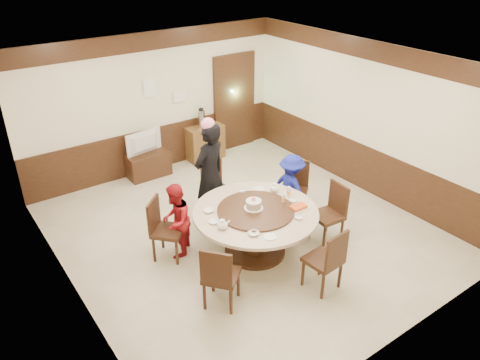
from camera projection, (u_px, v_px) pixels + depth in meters
room at (243, 173)px, 7.33m from camera, size 6.00×6.04×2.84m
banquet_table at (255, 223)px, 7.05m from camera, size 1.88×1.88×0.78m
chair_0 at (294, 199)px, 8.16m from camera, size 0.62×0.62×0.97m
chair_1 at (218, 199)px, 8.15m from camera, size 0.45×0.46×0.97m
chair_2 at (167, 239)px, 7.08m from camera, size 0.62×0.62×0.97m
chair_3 at (221, 285)px, 6.15m from camera, size 0.62×0.62×0.97m
chair_4 at (323, 269)px, 6.44m from camera, size 0.47×0.48×0.97m
chair_5 at (327, 223)px, 7.46m from camera, size 0.48×0.48×0.97m
person_standing at (210, 175)px, 7.67m from camera, size 0.75×0.59×1.80m
person_red at (176, 221)px, 7.00m from camera, size 0.72×0.73×1.19m
person_blue at (291, 188)px, 7.91m from camera, size 0.50×0.80×1.19m
birthday_cake at (254, 204)px, 6.93m from camera, size 0.29×0.29×0.20m
teapot_left at (222, 225)px, 6.51m from camera, size 0.17×0.15×0.13m
teapot_right at (274, 188)px, 7.44m from camera, size 0.17×0.15×0.13m
bowl_0 at (209, 211)px, 6.92m from camera, size 0.15×0.15×0.04m
bowl_1 at (298, 218)px, 6.75m from camera, size 0.12×0.12×0.04m
bowl_2 at (254, 234)px, 6.40m from camera, size 0.15×0.15×0.04m
bowl_3 at (293, 201)px, 7.18m from camera, size 0.12×0.12×0.04m
bowl_4 at (214, 222)px, 6.65m from camera, size 0.14×0.14×0.03m
bowl_5 at (243, 191)px, 7.44m from camera, size 0.13×0.13×0.04m
saucer_near at (270, 237)px, 6.35m from camera, size 0.18×0.18×0.01m
saucer_far at (259, 189)px, 7.54m from camera, size 0.18×0.18×0.01m
shrimp_platter at (298, 208)px, 6.98m from camera, size 0.30×0.20×0.06m
bottle_0 at (284, 199)px, 7.11m from camera, size 0.06×0.06×0.16m
bottle_1 at (289, 192)px, 7.29m from camera, size 0.06×0.06×0.16m
tv_stand at (148, 165)px, 9.48m from camera, size 0.85×0.45×0.50m
television at (146, 143)px, 9.26m from camera, size 0.80×0.22×0.46m
side_cabinet at (205, 143)px, 10.16m from camera, size 0.80×0.40×0.75m
thermos at (201, 119)px, 9.86m from camera, size 0.15×0.15×0.38m
notice_left at (150, 88)px, 9.07m from camera, size 0.25×0.00×0.35m
notice_right at (180, 97)px, 9.55m from camera, size 0.30×0.00×0.22m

